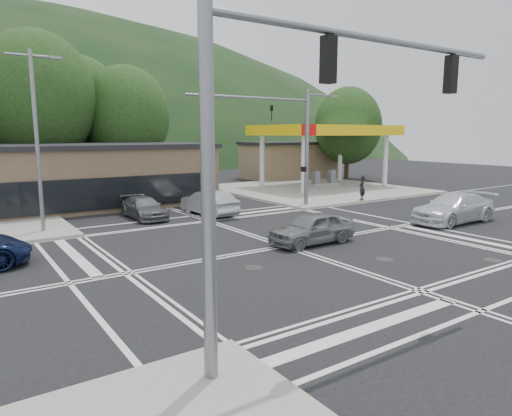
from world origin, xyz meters
TOP-DOWN VIEW (x-y plane):
  - ground at (0.00, 0.00)m, footprint 120.00×120.00m
  - sidewalk_ne at (15.00, 15.00)m, footprint 16.00×16.00m
  - gas_station_canopy at (16.99, 15.99)m, footprint 12.32×8.34m
  - convenience_store at (20.00, 25.00)m, footprint 10.00×6.00m
  - commercial_row at (-8.00, 17.00)m, footprint 24.00×8.00m
  - hill_north at (0.00, 90.00)m, footprint 252.00×126.00m
  - tree_n_b at (-6.00, 24.00)m, footprint 9.00×9.00m
  - tree_n_c at (1.00, 24.00)m, footprint 7.60×7.60m
  - tree_n_e at (-2.00, 28.00)m, footprint 8.40×8.40m
  - tree_ne at (24.00, 20.00)m, footprint 7.20×7.20m
  - streetlight_nw at (-8.44, 9.00)m, footprint 2.50×0.25m
  - signal_mast_ne at (6.95, 8.20)m, footprint 11.65×0.30m
  - signal_mast_sw at (-6.39, -8.20)m, footprint 9.14×0.28m
  - car_grey_center at (1.36, -0.30)m, footprint 4.26×1.73m
  - car_silver_east at (11.43, -0.93)m, footprint 5.71×2.40m
  - car_queue_a at (1.00, 9.00)m, footprint 1.83×4.71m
  - car_queue_b at (3.20, 15.16)m, footprint 1.78×4.41m
  - car_northbound at (-2.75, 10.17)m, footprint 1.79×4.38m
  - pedestrian at (13.00, 7.50)m, footprint 0.80×0.70m

SIDE VIEW (x-z plane):
  - ground at x=0.00m, z-range 0.00..0.00m
  - hill_north at x=0.00m, z-range -70.00..70.00m
  - sidewalk_ne at x=15.00m, z-range 0.00..0.15m
  - car_northbound at x=-2.75m, z-range 0.00..1.27m
  - car_grey_center at x=1.36m, z-range 0.00..1.45m
  - car_queue_b at x=3.20m, z-range 0.00..1.50m
  - car_queue_a at x=1.00m, z-range 0.00..1.53m
  - car_silver_east at x=11.43m, z-range 0.00..1.65m
  - pedestrian at x=13.00m, z-range 0.15..1.99m
  - convenience_store at x=20.00m, z-range 0.00..3.80m
  - commercial_row at x=-8.00m, z-range 0.00..4.00m
  - gas_station_canopy at x=16.99m, z-range 2.17..7.92m
  - streetlight_nw at x=-8.44m, z-range 0.55..9.55m
  - signal_mast_ne at x=6.95m, z-range 1.07..9.07m
  - signal_mast_sw at x=-6.39m, z-range 1.12..9.12m
  - tree_ne at x=24.00m, z-range 0.85..10.84m
  - tree_n_c at x=1.00m, z-range 1.06..11.93m
  - tree_n_e at x=-2.00m, z-range 1.15..13.13m
  - tree_n_b at x=-6.00m, z-range 1.30..14.28m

